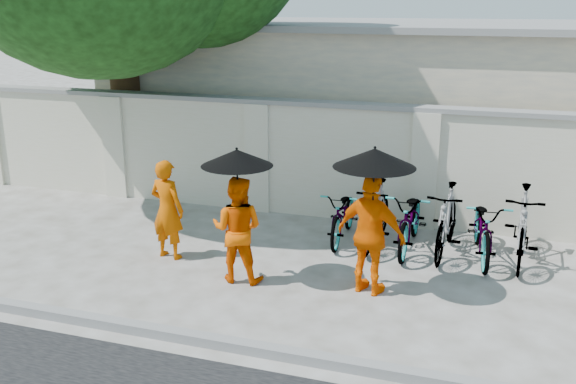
% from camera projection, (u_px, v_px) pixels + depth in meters
% --- Properties ---
extents(ground, '(80.00, 80.00, 0.00)m').
position_uv_depth(ground, '(248.00, 283.00, 8.90)').
color(ground, '#ABABA9').
extents(kerb, '(40.00, 0.16, 0.12)m').
position_uv_depth(kerb, '(193.00, 338.00, 7.33)').
color(kerb, gray).
rests_on(kerb, ground).
extents(compound_wall, '(20.00, 0.30, 2.00)m').
position_uv_depth(compound_wall, '(367.00, 165.00, 11.23)').
color(compound_wall, beige).
rests_on(compound_wall, ground).
extents(building_behind, '(14.00, 6.00, 3.20)m').
position_uv_depth(building_behind, '(447.00, 102.00, 14.22)').
color(building_behind, beige).
rests_on(building_behind, ground).
extents(monk_left, '(0.61, 0.45, 1.53)m').
position_uv_depth(monk_left, '(167.00, 209.00, 9.59)').
color(monk_left, '#C04D00').
rests_on(monk_left, ground).
extents(monk_center, '(0.76, 0.61, 1.50)m').
position_uv_depth(monk_center, '(237.00, 229.00, 8.80)').
color(monk_center, '#E75200').
rests_on(monk_center, ground).
extents(parasol_center, '(0.96, 0.96, 1.04)m').
position_uv_depth(parasol_center, '(237.00, 158.00, 8.42)').
color(parasol_center, black).
rests_on(parasol_center, ground).
extents(monk_right, '(1.04, 0.66, 1.64)m').
position_uv_depth(monk_right, '(371.00, 235.00, 8.39)').
color(monk_right, '#EC5E00').
rests_on(monk_right, ground).
extents(parasol_right, '(1.05, 1.05, 1.07)m').
position_uv_depth(parasol_right, '(375.00, 158.00, 8.01)').
color(parasol_right, black).
rests_on(parasol_right, ground).
extents(bike_0, '(0.64, 1.68, 0.87)m').
position_uv_depth(bike_0, '(344.00, 215.00, 10.38)').
color(bike_0, '#959595').
rests_on(bike_0, ground).
extents(bike_1, '(0.56, 1.73, 1.03)m').
position_uv_depth(bike_1, '(376.00, 215.00, 10.14)').
color(bike_1, '#959595').
rests_on(bike_1, ground).
extents(bike_2, '(0.68, 1.88, 0.98)m').
position_uv_depth(bike_2, '(411.00, 219.00, 9.99)').
color(bike_2, '#959595').
rests_on(bike_2, ground).
extents(bike_3, '(0.64, 1.82, 1.08)m').
position_uv_depth(bike_3, '(447.00, 221.00, 9.77)').
color(bike_3, '#959595').
rests_on(bike_3, ground).
extents(bike_4, '(0.87, 1.90, 0.96)m').
position_uv_depth(bike_4, '(483.00, 228.00, 9.63)').
color(bike_4, '#959595').
rests_on(bike_4, ground).
extents(bike_5, '(0.61, 1.90, 1.13)m').
position_uv_depth(bike_5, '(522.00, 226.00, 9.47)').
color(bike_5, '#959595').
rests_on(bike_5, ground).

